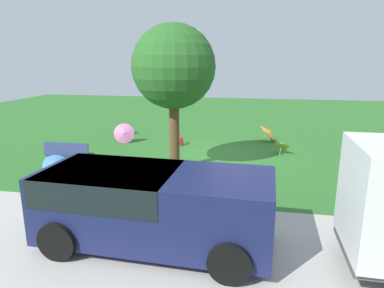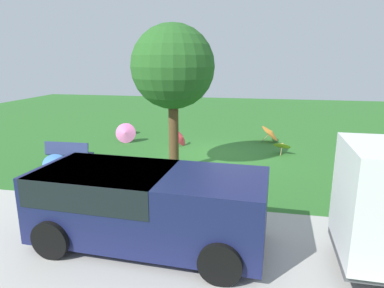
{
  "view_description": "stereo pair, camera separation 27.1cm",
  "coord_description": "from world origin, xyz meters",
  "px_view_note": "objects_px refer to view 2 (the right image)",
  "views": [
    {
      "loc": [
        -1.35,
        12.89,
        3.7
      ],
      "look_at": [
        0.81,
        0.75,
        0.6
      ],
      "focal_mm": 32.07,
      "sensor_mm": 36.0,
      "label": 1
    },
    {
      "loc": [
        -1.62,
        12.84,
        3.7
      ],
      "look_at": [
        0.81,
        0.75,
        0.6
      ],
      "focal_mm": 32.07,
      "sensor_mm": 36.0,
      "label": 2
    }
  ],
  "objects_px": {
    "parasol_yellow_0": "(282,145)",
    "parasol_orange_2": "(353,169)",
    "park_bench": "(69,154)",
    "parasol_red_1": "(181,138)",
    "parasol_purple_0": "(124,126)",
    "van_dark": "(141,201)",
    "parasol_blue_0": "(56,164)",
    "parasol_yellow_1": "(247,170)",
    "shade_tree": "(173,68)",
    "parasol_orange_1": "(271,132)",
    "parasol_pink_0": "(125,133)"
  },
  "relations": [
    {
      "from": "parasol_yellow_0",
      "to": "parasol_orange_2",
      "type": "relative_size",
      "value": 1.22
    },
    {
      "from": "van_dark",
      "to": "park_bench",
      "type": "bearing_deg",
      "value": -45.93
    },
    {
      "from": "parasol_yellow_1",
      "to": "parasol_pink_0",
      "type": "xyz_separation_m",
      "value": [
        5.56,
        -4.04,
        0.07
      ]
    },
    {
      "from": "parasol_orange_2",
      "to": "parasol_pink_0",
      "type": "bearing_deg",
      "value": -19.1
    },
    {
      "from": "park_bench",
      "to": "parasol_yellow_0",
      "type": "height_order",
      "value": "park_bench"
    },
    {
      "from": "parasol_red_1",
      "to": "parasol_purple_0",
      "type": "xyz_separation_m",
      "value": [
        3.31,
        -1.59,
        0.06
      ]
    },
    {
      "from": "park_bench",
      "to": "shade_tree",
      "type": "xyz_separation_m",
      "value": [
        -3.69,
        -0.39,
        2.94
      ]
    },
    {
      "from": "parasol_purple_0",
      "to": "parasol_red_1",
      "type": "bearing_deg",
      "value": 154.31
    },
    {
      "from": "van_dark",
      "to": "parasol_yellow_1",
      "type": "bearing_deg",
      "value": -116.08
    },
    {
      "from": "parasol_purple_0",
      "to": "parasol_orange_1",
      "type": "height_order",
      "value": "parasol_orange_1"
    },
    {
      "from": "parasol_purple_0",
      "to": "parasol_orange_2",
      "type": "xyz_separation_m",
      "value": [
        -9.55,
        4.66,
        -0.09
      ]
    },
    {
      "from": "park_bench",
      "to": "parasol_yellow_0",
      "type": "relative_size",
      "value": 1.95
    },
    {
      "from": "parasol_red_1",
      "to": "parasol_purple_0",
      "type": "distance_m",
      "value": 3.67
    },
    {
      "from": "shade_tree",
      "to": "parasol_blue_0",
      "type": "bearing_deg",
      "value": 18.78
    },
    {
      "from": "parasol_yellow_0",
      "to": "parasol_yellow_1",
      "type": "height_order",
      "value": "parasol_yellow_1"
    },
    {
      "from": "parasol_blue_0",
      "to": "van_dark",
      "type": "bearing_deg",
      "value": 140.09
    },
    {
      "from": "parasol_purple_0",
      "to": "parasol_pink_0",
      "type": "bearing_deg",
      "value": 114.67
    },
    {
      "from": "parasol_red_1",
      "to": "parasol_yellow_1",
      "type": "distance_m",
      "value": 5.03
    },
    {
      "from": "park_bench",
      "to": "parasol_red_1",
      "type": "bearing_deg",
      "value": -130.81
    },
    {
      "from": "parasol_yellow_1",
      "to": "parasol_blue_0",
      "type": "bearing_deg",
      "value": 4.52
    },
    {
      "from": "parasol_blue_0",
      "to": "parasol_yellow_1",
      "type": "relative_size",
      "value": 1.17
    },
    {
      "from": "parasol_pink_0",
      "to": "parasol_blue_0",
      "type": "bearing_deg",
      "value": 82.63
    },
    {
      "from": "parasol_blue_0",
      "to": "parasol_orange_1",
      "type": "relative_size",
      "value": 1.04
    },
    {
      "from": "parasol_yellow_0",
      "to": "parasol_orange_2",
      "type": "xyz_separation_m",
      "value": [
        -2.03,
        2.44,
        -0.07
      ]
    },
    {
      "from": "parasol_red_1",
      "to": "parasol_yellow_0",
      "type": "distance_m",
      "value": 4.26
    },
    {
      "from": "parasol_yellow_1",
      "to": "parasol_orange_2",
      "type": "bearing_deg",
      "value": -163.21
    },
    {
      "from": "park_bench",
      "to": "parasol_orange_1",
      "type": "bearing_deg",
      "value": -143.57
    },
    {
      "from": "parasol_pink_0",
      "to": "parasol_yellow_1",
      "type": "bearing_deg",
      "value": 144.0
    },
    {
      "from": "parasol_yellow_0",
      "to": "parasol_pink_0",
      "type": "distance_m",
      "value": 6.81
    },
    {
      "from": "parasol_purple_0",
      "to": "van_dark",
      "type": "bearing_deg",
      "value": 114.26
    },
    {
      "from": "parasol_yellow_0",
      "to": "parasol_purple_0",
      "type": "bearing_deg",
      "value": -16.4
    },
    {
      "from": "parasol_yellow_0",
      "to": "parasol_orange_2",
      "type": "height_order",
      "value": "parasol_orange_2"
    },
    {
      "from": "van_dark",
      "to": "parasol_pink_0",
      "type": "bearing_deg",
      "value": -65.82
    },
    {
      "from": "park_bench",
      "to": "parasol_orange_2",
      "type": "distance_m",
      "value": 9.45
    },
    {
      "from": "parasol_red_1",
      "to": "parasol_orange_1",
      "type": "bearing_deg",
      "value": -158.76
    },
    {
      "from": "parasol_pink_0",
      "to": "shade_tree",
      "type": "bearing_deg",
      "value": 133.13
    },
    {
      "from": "van_dark",
      "to": "parasol_orange_1",
      "type": "bearing_deg",
      "value": -106.32
    },
    {
      "from": "parasol_blue_0",
      "to": "parasol_pink_0",
      "type": "bearing_deg",
      "value": -97.37
    },
    {
      "from": "shade_tree",
      "to": "parasol_orange_2",
      "type": "distance_m",
      "value": 6.53
    },
    {
      "from": "parasol_purple_0",
      "to": "parasol_orange_2",
      "type": "distance_m",
      "value": 10.63
    },
    {
      "from": "shade_tree",
      "to": "parasol_yellow_1",
      "type": "relative_size",
      "value": 5.36
    },
    {
      "from": "parasol_orange_1",
      "to": "parasol_yellow_0",
      "type": "bearing_deg",
      "value": 100.52
    },
    {
      "from": "parasol_yellow_1",
      "to": "parasol_orange_2",
      "type": "distance_m",
      "value": 3.41
    },
    {
      "from": "park_bench",
      "to": "van_dark",
      "type": "bearing_deg",
      "value": 134.07
    },
    {
      "from": "van_dark",
      "to": "parasol_blue_0",
      "type": "xyz_separation_m",
      "value": [
        4.19,
        -3.5,
        -0.55
      ]
    },
    {
      "from": "parasol_yellow_0",
      "to": "parasol_purple_0",
      "type": "distance_m",
      "value": 7.84
    },
    {
      "from": "parasol_yellow_0",
      "to": "parasol_yellow_1",
      "type": "xyz_separation_m",
      "value": [
        1.23,
        3.43,
        -0.01
      ]
    },
    {
      "from": "parasol_yellow_0",
      "to": "parasol_purple_0",
      "type": "height_order",
      "value": "parasol_purple_0"
    },
    {
      "from": "van_dark",
      "to": "parasol_yellow_1",
      "type": "height_order",
      "value": "van_dark"
    },
    {
      "from": "parasol_yellow_0",
      "to": "parasol_blue_0",
      "type": "relative_size",
      "value": 0.79
    }
  ]
}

